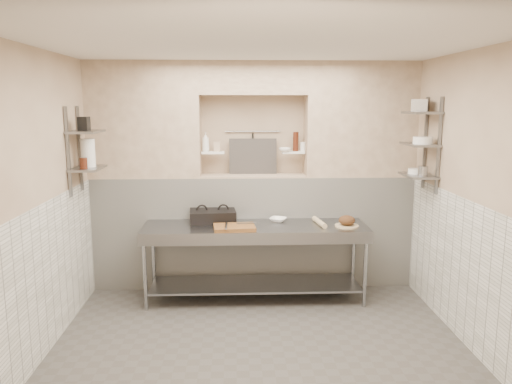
{
  "coord_description": "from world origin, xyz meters",
  "views": [
    {
      "loc": [
        -0.21,
        -4.44,
        2.31
      ],
      "look_at": [
        0.0,
        0.9,
        1.35
      ],
      "focal_mm": 35.0,
      "sensor_mm": 36.0,
      "label": 1
    }
  ],
  "objects_px": {
    "prep_table": "(255,247)",
    "jug_left": "(88,153)",
    "cutting_board": "(234,227)",
    "rolling_pin": "(319,222)",
    "bowl_alcove": "(285,150)",
    "bread_loaf": "(347,220)",
    "bottle_soap": "(206,142)",
    "panini_press": "(213,216)",
    "mixing_bowl": "(278,220)"
  },
  "relations": [
    {
      "from": "panini_press",
      "to": "bowl_alcove",
      "type": "height_order",
      "value": "bowl_alcove"
    },
    {
      "from": "bowl_alcove",
      "to": "rolling_pin",
      "type": "bearing_deg",
      "value": -53.51
    },
    {
      "from": "panini_press",
      "to": "jug_left",
      "type": "distance_m",
      "value": 1.59
    },
    {
      "from": "rolling_pin",
      "to": "bottle_soap",
      "type": "distance_m",
      "value": 1.71
    },
    {
      "from": "prep_table",
      "to": "jug_left",
      "type": "height_order",
      "value": "jug_left"
    },
    {
      "from": "jug_left",
      "to": "cutting_board",
      "type": "bearing_deg",
      "value": -1.91
    },
    {
      "from": "panini_press",
      "to": "mixing_bowl",
      "type": "height_order",
      "value": "panini_press"
    },
    {
      "from": "bottle_soap",
      "to": "bread_loaf",
      "type": "bearing_deg",
      "value": -21.03
    },
    {
      "from": "cutting_board",
      "to": "bowl_alcove",
      "type": "relative_size",
      "value": 3.11
    },
    {
      "from": "prep_table",
      "to": "jug_left",
      "type": "bearing_deg",
      "value": -177.02
    },
    {
      "from": "mixing_bowl",
      "to": "bread_loaf",
      "type": "distance_m",
      "value": 0.82
    },
    {
      "from": "cutting_board",
      "to": "rolling_pin",
      "type": "height_order",
      "value": "rolling_pin"
    },
    {
      "from": "bread_loaf",
      "to": "jug_left",
      "type": "distance_m",
      "value": 3.01
    },
    {
      "from": "mixing_bowl",
      "to": "bottle_soap",
      "type": "relative_size",
      "value": 0.82
    },
    {
      "from": "mixing_bowl",
      "to": "bottle_soap",
      "type": "xyz_separation_m",
      "value": [
        -0.88,
        0.36,
        0.91
      ]
    },
    {
      "from": "rolling_pin",
      "to": "bread_loaf",
      "type": "xyz_separation_m",
      "value": [
        0.3,
        -0.09,
        0.04
      ]
    },
    {
      "from": "mixing_bowl",
      "to": "bread_loaf",
      "type": "height_order",
      "value": "bread_loaf"
    },
    {
      "from": "mixing_bowl",
      "to": "rolling_pin",
      "type": "relative_size",
      "value": 0.49
    },
    {
      "from": "panini_press",
      "to": "bowl_alcove",
      "type": "xyz_separation_m",
      "value": [
        0.89,
        0.31,
        0.76
      ]
    },
    {
      "from": "rolling_pin",
      "to": "bottle_soap",
      "type": "xyz_separation_m",
      "value": [
        -1.35,
        0.54,
        0.9
      ]
    },
    {
      "from": "prep_table",
      "to": "bottle_soap",
      "type": "xyz_separation_m",
      "value": [
        -0.59,
        0.56,
        1.19
      ]
    },
    {
      "from": "panini_press",
      "to": "bread_loaf",
      "type": "xyz_separation_m",
      "value": [
        1.56,
        -0.28,
        -0.0
      ]
    },
    {
      "from": "rolling_pin",
      "to": "bottle_soap",
      "type": "height_order",
      "value": "bottle_soap"
    },
    {
      "from": "jug_left",
      "to": "bottle_soap",
      "type": "bearing_deg",
      "value": 27.78
    },
    {
      "from": "mixing_bowl",
      "to": "bowl_alcove",
      "type": "xyz_separation_m",
      "value": [
        0.1,
        0.32,
        0.81
      ]
    },
    {
      "from": "mixing_bowl",
      "to": "bowl_alcove",
      "type": "distance_m",
      "value": 0.88
    },
    {
      "from": "prep_table",
      "to": "cutting_board",
      "type": "relative_size",
      "value": 5.62
    },
    {
      "from": "prep_table",
      "to": "cutting_board",
      "type": "bearing_deg",
      "value": -148.19
    },
    {
      "from": "prep_table",
      "to": "mixing_bowl",
      "type": "height_order",
      "value": "mixing_bowl"
    },
    {
      "from": "mixing_bowl",
      "to": "bowl_alcove",
      "type": "relative_size",
      "value": 1.32
    },
    {
      "from": "panini_press",
      "to": "jug_left",
      "type": "xyz_separation_m",
      "value": [
        -1.34,
        -0.31,
        0.79
      ]
    },
    {
      "from": "cutting_board",
      "to": "bowl_alcove",
      "type": "distance_m",
      "value": 1.23
    },
    {
      "from": "cutting_board",
      "to": "rolling_pin",
      "type": "bearing_deg",
      "value": 9.82
    },
    {
      "from": "jug_left",
      "to": "panini_press",
      "type": "bearing_deg",
      "value": 12.91
    },
    {
      "from": "bowl_alcove",
      "to": "jug_left",
      "type": "relative_size",
      "value": 0.48
    },
    {
      "from": "prep_table",
      "to": "mixing_bowl",
      "type": "bearing_deg",
      "value": 34.81
    },
    {
      "from": "prep_table",
      "to": "rolling_pin",
      "type": "bearing_deg",
      "value": 1.76
    },
    {
      "from": "cutting_board",
      "to": "bottle_soap",
      "type": "relative_size",
      "value": 1.94
    },
    {
      "from": "mixing_bowl",
      "to": "rolling_pin",
      "type": "height_order",
      "value": "rolling_pin"
    },
    {
      "from": "mixing_bowl",
      "to": "rolling_pin",
      "type": "bearing_deg",
      "value": -20.34
    },
    {
      "from": "rolling_pin",
      "to": "bread_loaf",
      "type": "bearing_deg",
      "value": -17.35
    },
    {
      "from": "prep_table",
      "to": "panini_press",
      "type": "relative_size",
      "value": 4.57
    },
    {
      "from": "prep_table",
      "to": "bowl_alcove",
      "type": "relative_size",
      "value": 17.49
    },
    {
      "from": "panini_press",
      "to": "mixing_bowl",
      "type": "relative_size",
      "value": 2.89
    },
    {
      "from": "prep_table",
      "to": "bread_loaf",
      "type": "distance_m",
      "value": 1.11
    },
    {
      "from": "rolling_pin",
      "to": "jug_left",
      "type": "relative_size",
      "value": 1.3
    },
    {
      "from": "cutting_board",
      "to": "mixing_bowl",
      "type": "xyz_separation_m",
      "value": [
        0.52,
        0.35,
        0.0
      ]
    },
    {
      "from": "panini_press",
      "to": "mixing_bowl",
      "type": "bearing_deg",
      "value": -5.69
    },
    {
      "from": "bowl_alcove",
      "to": "bottle_soap",
      "type": "bearing_deg",
      "value": 177.39
    },
    {
      "from": "panini_press",
      "to": "bread_loaf",
      "type": "height_order",
      "value": "panini_press"
    }
  ]
}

